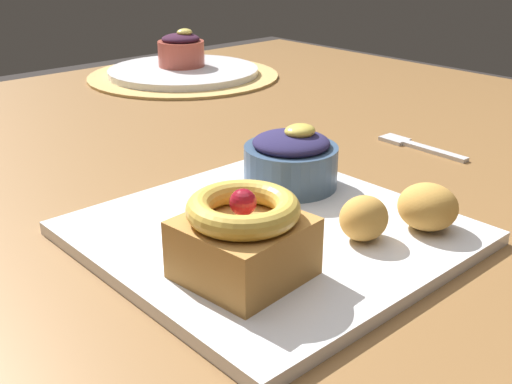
# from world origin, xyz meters

# --- Properties ---
(dining_table) EXTENTS (1.51, 1.14, 0.73)m
(dining_table) POSITION_xyz_m (0.00, 0.00, 0.65)
(dining_table) COLOR brown
(dining_table) RESTS_ON ground_plane
(woven_placemat) EXTENTS (0.36, 0.36, 0.00)m
(woven_placemat) POSITION_xyz_m (0.31, 0.38, 0.73)
(woven_placemat) COLOR tan
(woven_placemat) RESTS_ON dining_table
(front_plate) EXTENTS (0.30, 0.30, 0.01)m
(front_plate) POSITION_xyz_m (-0.03, -0.22, 0.74)
(front_plate) COLOR white
(front_plate) RESTS_ON dining_table
(cake_slice) EXTENTS (0.10, 0.09, 0.07)m
(cake_slice) POSITION_xyz_m (-0.10, -0.27, 0.78)
(cake_slice) COLOR #B77F3D
(cake_slice) RESTS_ON front_plate
(berry_ramekin) EXTENTS (0.10, 0.10, 0.07)m
(berry_ramekin) POSITION_xyz_m (0.06, -0.16, 0.77)
(berry_ramekin) COLOR #3D5675
(berry_ramekin) RESTS_ON front_plate
(fritter_front) EXTENTS (0.04, 0.04, 0.04)m
(fritter_front) POSITION_xyz_m (0.02, -0.29, 0.76)
(fritter_front) COLOR gold
(fritter_front) RESTS_ON front_plate
(fritter_middle) EXTENTS (0.04, 0.04, 0.03)m
(fritter_middle) POSITION_xyz_m (-0.02, -0.21, 0.76)
(fritter_middle) COLOR gold
(fritter_middle) RESTS_ON front_plate
(fritter_back) EXTENTS (0.05, 0.05, 0.04)m
(fritter_back) POSITION_xyz_m (0.07, -0.32, 0.76)
(fritter_back) COLOR gold
(fritter_back) RESTS_ON front_plate
(back_plate) EXTENTS (0.28, 0.28, 0.01)m
(back_plate) POSITION_xyz_m (0.31, 0.38, 0.74)
(back_plate) COLOR white
(back_plate) RESTS_ON woven_placemat
(back_ramekin) EXTENTS (0.09, 0.09, 0.07)m
(back_ramekin) POSITION_xyz_m (0.32, 0.40, 0.78)
(back_ramekin) COLOR #B24C3D
(back_ramekin) RESTS_ON back_plate
(fork) EXTENTS (0.03, 0.13, 0.00)m
(fork) POSITION_xyz_m (0.29, -0.16, 0.73)
(fork) COLOR silver
(fork) RESTS_ON dining_table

